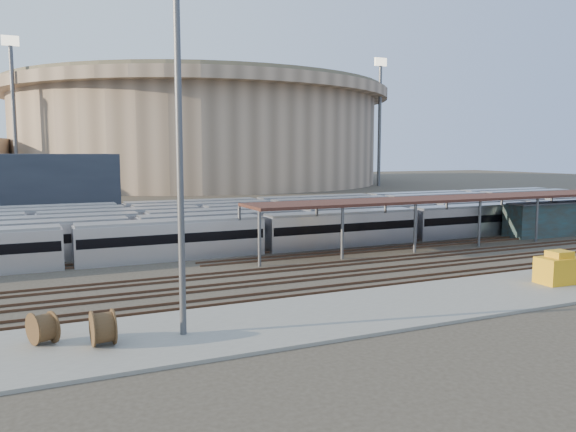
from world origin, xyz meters
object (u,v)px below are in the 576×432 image
Objects in this scene: yard_light_pole at (179,140)px; teal_boxcar at (565,219)px; cable_reel_west at (103,328)px; yellow_equipment at (559,270)px; cable_reel_east at (43,328)px.

teal_boxcar is at bearing 19.87° from yard_light_pole.
teal_boxcar is 60.68m from cable_reel_west.
yellow_equipment is (29.40, 0.13, -9.71)m from yard_light_pole.
teal_boxcar is 62.96m from cable_reel_east.
teal_boxcar is 5.24× the size of yellow_equipment.
cable_reel_west is 33.66m from yellow_equipment.
cable_reel_west reaches higher than cable_reel_east.
teal_boxcar is 8.96× the size of cable_reel_west.
yard_light_pole is at bearing -11.41° from cable_reel_east.
teal_boxcar reaches higher than cable_reel_west.
cable_reel_west is at bearing -177.00° from yellow_equipment.
cable_reel_west is at bearing -158.58° from teal_boxcar.
cable_reel_east is (-60.39, -17.81, -0.91)m from teal_boxcar.
cable_reel_east is 0.53× the size of yellow_equipment.
teal_boxcar is at bearing 16.43° from cable_reel_east.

